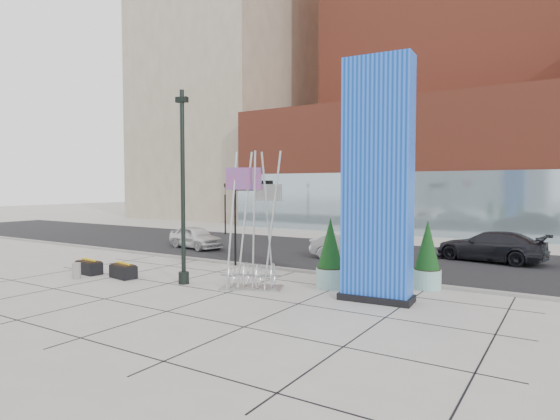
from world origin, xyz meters
The scene contains 20 objects.
ground centered at (0.00, 0.00, 0.00)m, with size 160.00×160.00×0.00m, color #9E9991.
street_asphalt centered at (0.00, 10.00, 0.01)m, with size 80.00×12.00×0.02m, color black.
curb_edge centered at (0.00, 4.00, 0.06)m, with size 80.00×0.30×0.12m, color gray.
tower_podium centered at (1.00, 27.00, 5.50)m, with size 34.00×10.00×11.00m, color brown.
tower_glass_front centered at (1.00, 22.20, 2.50)m, with size 34.00×0.60×5.00m, color #8CA5B2.
building_beige_left centered at (-26.00, 34.00, 17.00)m, with size 18.00×20.00×34.00m, color gray.
blue_pylon centered at (6.03, 0.80, 3.96)m, with size 2.53×1.27×8.21m.
lamp_post centered at (-1.47, -0.67, 3.14)m, with size 0.52×0.42×7.67m.
public_art_sculpture centered at (1.35, 0.09, 1.37)m, with size 2.57×1.96×5.23m.
concrete_bollard centered at (-6.00, -2.34, 0.34)m, with size 0.35×0.35×0.67m, color gray.
overhead_street_sign centered at (-1.62, 3.80, 3.58)m, with size 1.87×0.93×4.17m.
round_planter_east centered at (7.00, 3.60, 1.24)m, with size 1.05×1.05×2.62m.
round_planter_mid centered at (5.20, 3.54, 1.11)m, with size 0.94×0.94×2.34m.
round_planter_west centered at (3.80, 1.80, 1.28)m, with size 1.08×1.08×2.71m.
box_planter_north centered at (-6.50, -1.40, 0.32)m, with size 1.32×0.75×0.70m.
box_planter_south centered at (-4.45, -1.20, 0.32)m, with size 1.35×0.84×0.69m.
car_white_west centered at (-8.25, 7.43, 0.70)m, with size 1.64×4.09×1.39m, color silver.
car_silver_mid centered at (1.82, 8.27, 0.70)m, with size 1.49×4.28×1.41m, color #ACAFB4.
car_dark_east centered at (8.05, 11.73, 0.78)m, with size 2.19×5.38×1.56m, color black.
traffic_signal centered at (-12.00, 15.00, 2.30)m, with size 0.15×0.18×4.10m.
Camera 1 is at (11.65, -14.27, 3.92)m, focal length 30.00 mm.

